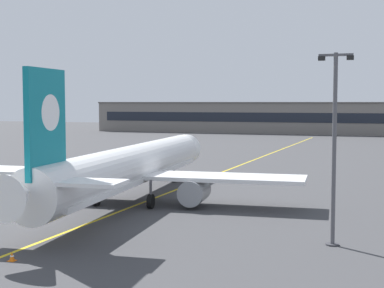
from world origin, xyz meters
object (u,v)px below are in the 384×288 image
object	(u,v)px
airliner_foreground	(130,168)
apron_lamp_post	(334,145)
safety_cone_by_tail	(12,257)
safety_cone_by_nose_gear	(198,179)

from	to	relation	value
airliner_foreground	apron_lamp_post	distance (m)	21.70
apron_lamp_post	safety_cone_by_tail	size ratio (longest dim) A/B	23.00
airliner_foreground	safety_cone_by_nose_gear	size ratio (longest dim) A/B	75.50
airliner_foreground	apron_lamp_post	bearing A→B (deg)	-26.57
safety_cone_by_nose_gear	airliner_foreground	bearing A→B (deg)	-93.99
apron_lamp_post	safety_cone_by_nose_gear	distance (m)	32.27
apron_lamp_post	safety_cone_by_tail	bearing A→B (deg)	-150.49
safety_cone_by_nose_gear	safety_cone_by_tail	world-z (taller)	same
airliner_foreground	safety_cone_by_nose_gear	world-z (taller)	airliner_foreground
safety_cone_by_nose_gear	safety_cone_by_tail	xyz separation A→B (m)	(0.30, -36.02, 0.00)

